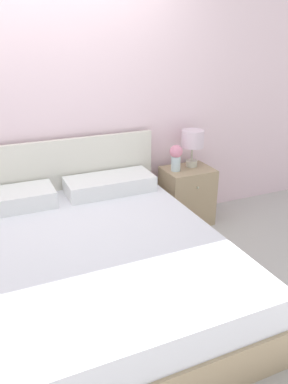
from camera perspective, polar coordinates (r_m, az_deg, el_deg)
ground_plane at (r=3.79m, az=-12.70°, el=-6.68°), size 12.00×12.00×0.00m
wall_back at (r=3.42m, az=-14.86°, el=13.21°), size 8.00×0.06×2.60m
bed at (r=2.82m, az=-8.96°, el=-11.01°), size 1.92×2.11×0.97m
nightstand at (r=3.88m, az=6.55°, el=-0.58°), size 0.48×0.40×0.59m
table_lamp at (r=3.78m, az=7.41°, el=7.71°), size 0.22×0.22×0.37m
flower_vase at (r=3.66m, az=4.93°, el=5.49°), size 0.13×0.13×0.26m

